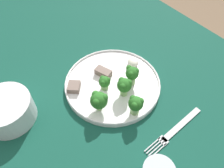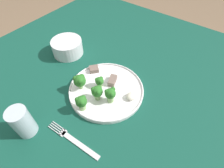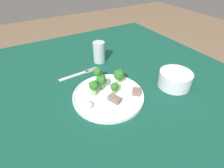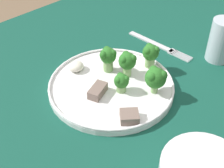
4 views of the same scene
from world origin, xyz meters
name	(u,v)px [view 1 (image 1 of 4)]	position (x,y,z in m)	size (l,w,h in m)	color
table	(90,122)	(0.00, 0.00, 0.68)	(1.39, 1.10, 0.77)	#114738
dinner_plate	(113,83)	(0.02, -0.10, 0.78)	(0.28, 0.28, 0.02)	white
fork	(175,130)	(-0.20, -0.14, 0.77)	(0.03, 0.20, 0.00)	silver
cream_bowl	(7,111)	(0.09, 0.18, 0.80)	(0.14, 0.14, 0.07)	silver
broccoli_floret_near_rim_left	(104,82)	(0.02, -0.07, 0.81)	(0.03, 0.03, 0.04)	#7FA866
broccoli_floret_center_left	(124,86)	(-0.03, -0.10, 0.82)	(0.04, 0.04, 0.06)	#7FA866
broccoli_floret_back_left	(132,74)	(-0.01, -0.15, 0.82)	(0.04, 0.04, 0.06)	#7FA866
broccoli_floret_front_left	(99,100)	(-0.03, -0.02, 0.82)	(0.05, 0.05, 0.06)	#7FA866
broccoli_floret_center_back	(136,104)	(-0.10, -0.09, 0.82)	(0.04, 0.04, 0.06)	#7FA866
meat_slice_front_slice	(103,72)	(0.06, -0.10, 0.79)	(0.05, 0.04, 0.02)	#756056
meat_slice_middle_slice	(74,87)	(0.07, 0.00, 0.79)	(0.05, 0.05, 0.02)	#756056
sauce_dollop	(133,62)	(0.04, -0.20, 0.79)	(0.04, 0.03, 0.02)	silver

